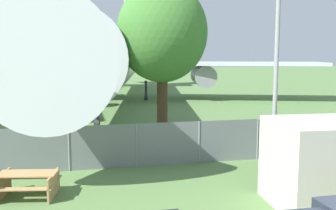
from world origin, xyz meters
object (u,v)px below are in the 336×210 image
airplane (115,57)px  tree_near_hangar (162,33)px  portable_cabin (330,164)px  picnic_bench_near_cabin (28,182)px

airplane → tree_near_hangar: airplane is taller
portable_cabin → picnic_bench_near_cabin: (-8.58, 2.69, -0.77)m
picnic_bench_near_cabin → airplane: bearing=78.3°
picnic_bench_near_cabin → tree_near_hangar: tree_near_hangar is taller
airplane → tree_near_hangar: 18.36m
portable_cabin → tree_near_hangar: 9.51m
picnic_bench_near_cabin → tree_near_hangar: 8.93m
airplane → portable_cabin: airplane is taller
airplane → picnic_bench_near_cabin: size_ratio=24.53×
airplane → picnic_bench_near_cabin: airplane is taller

